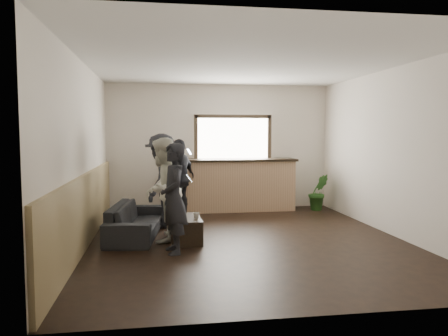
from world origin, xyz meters
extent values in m
cube|color=black|center=(0.00, 0.00, 0.00)|extent=(5.00, 6.00, 0.01)
cube|color=silver|center=(0.00, 0.00, 2.80)|extent=(5.00, 6.00, 0.01)
cube|color=silver|center=(0.00, 3.00, 1.40)|extent=(5.00, 0.01, 2.80)
cube|color=silver|center=(0.00, -3.00, 1.40)|extent=(5.00, 0.01, 2.80)
cube|color=silver|center=(-2.50, 0.00, 1.40)|extent=(0.01, 6.00, 2.80)
cube|color=silver|center=(2.50, 0.00, 1.40)|extent=(0.01, 6.00, 2.80)
cube|color=#9D8658|center=(-2.47, 0.00, 0.55)|extent=(0.06, 5.90, 1.10)
cube|color=#A87F5B|center=(0.30, 2.68, 0.55)|extent=(2.60, 0.60, 1.10)
cube|color=black|center=(0.30, 2.68, 1.12)|extent=(2.70, 0.68, 0.05)
cube|color=white|center=(0.30, 2.96, 1.60)|extent=(1.60, 0.06, 0.90)
cube|color=#3F3326|center=(0.30, 2.93, 2.09)|extent=(1.72, 0.08, 0.08)
cube|color=#3F3326|center=(-0.54, 2.93, 1.60)|extent=(0.08, 0.08, 1.06)
cube|color=#3F3326|center=(1.14, 2.93, 1.60)|extent=(0.08, 0.08, 1.06)
imported|color=black|center=(-1.76, 0.50, 0.27)|extent=(0.94, 1.93, 0.54)
cube|color=black|center=(-0.96, 0.07, 0.19)|extent=(0.49, 0.87, 0.38)
imported|color=silver|center=(-1.12, 0.18, 0.43)|extent=(0.19, 0.19, 0.11)
imported|color=silver|center=(-0.80, -0.06, 0.43)|extent=(0.10, 0.10, 0.09)
imported|color=#2D6623|center=(2.15, 2.43, 0.40)|extent=(0.45, 0.37, 0.81)
imported|color=black|center=(-1.17, -0.61, 0.79)|extent=(0.47, 0.63, 1.58)
cube|color=black|center=(-0.95, -0.57, 1.07)|extent=(0.10, 0.09, 0.12)
cube|color=white|center=(-0.95, -0.57, 1.07)|extent=(0.09, 0.08, 0.11)
imported|color=silver|center=(-1.31, 0.11, 0.82)|extent=(0.83, 0.94, 1.64)
cube|color=black|center=(-1.10, 0.05, 1.09)|extent=(0.11, 0.10, 0.12)
cube|color=white|center=(-1.10, 0.04, 1.09)|extent=(0.09, 0.08, 0.11)
imported|color=black|center=(-1.31, 1.16, 0.85)|extent=(0.95, 1.25, 1.71)
cube|color=black|center=(-1.10, 1.09, 1.12)|extent=(0.11, 0.10, 0.12)
cube|color=white|center=(-1.10, 1.08, 1.12)|extent=(0.09, 0.08, 0.11)
imported|color=black|center=(-0.94, 2.04, 0.80)|extent=(0.87, 0.99, 1.60)
cube|color=black|center=(-0.76, 1.91, 1.34)|extent=(0.12, 0.11, 0.12)
cube|color=white|center=(-0.76, 1.90, 1.35)|extent=(0.10, 0.10, 0.11)
camera|label=1|loc=(-1.38, -6.79, 1.71)|focal=35.00mm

